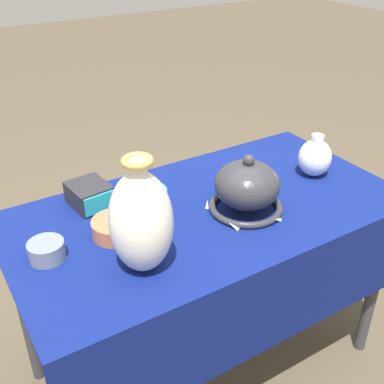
{
  "coord_description": "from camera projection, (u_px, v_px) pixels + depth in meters",
  "views": [
    {
      "loc": [
        -0.74,
        -1.1,
        1.56
      ],
      "look_at": [
        -0.11,
        -0.08,
        0.85
      ],
      "focal_mm": 45.0,
      "sensor_mm": 36.0,
      "label": 1
    }
  ],
  "objects": [
    {
      "name": "jar_round_porcelain",
      "position": [
        315.0,
        157.0,
        1.72
      ],
      "size": [
        0.12,
        0.12,
        0.16
      ],
      "color": "white",
      "rests_on": "display_table"
    },
    {
      "name": "vase_dome_bell",
      "position": [
        247.0,
        188.0,
        1.51
      ],
      "size": [
        0.24,
        0.25,
        0.2
      ],
      "color": "#2D2D33",
      "rests_on": "display_table"
    },
    {
      "name": "display_table",
      "position": [
        211.0,
        231.0,
        1.59
      ],
      "size": [
        1.29,
        0.68,
        0.72
      ],
      "color": "#38383D",
      "rests_on": "ground_plane"
    },
    {
      "name": "mosaic_tile_box",
      "position": [
        90.0,
        195.0,
        1.56
      ],
      "size": [
        0.13,
        0.15,
        0.08
      ],
      "rotation": [
        0.0,
        0.0,
        0.11
      ],
      "color": "#232328",
      "rests_on": "display_table"
    },
    {
      "name": "vase_tall_bulbous",
      "position": [
        141.0,
        221.0,
        1.23
      ],
      "size": [
        0.17,
        0.17,
        0.33
      ],
      "color": "white",
      "rests_on": "display_table"
    },
    {
      "name": "pot_squat_teal",
      "position": [
        146.0,
        200.0,
        1.54
      ],
      "size": [
        0.14,
        0.14,
        0.07
      ],
      "primitive_type": "cylinder",
      "color": "teal",
      "rests_on": "display_table"
    },
    {
      "name": "pot_squat_terracotta",
      "position": [
        116.0,
        228.0,
        1.42
      ],
      "size": [
        0.14,
        0.14,
        0.05
      ],
      "primitive_type": "cylinder",
      "color": "#BC6642",
      "rests_on": "display_table"
    },
    {
      "name": "ground_plane",
      "position": [
        204.0,
        360.0,
        1.93
      ],
      "size": [
        14.0,
        14.0,
        0.0
      ],
      "primitive_type": "plane",
      "color": "#4C4233"
    },
    {
      "name": "pot_squat_slate",
      "position": [
        46.0,
        251.0,
        1.32
      ],
      "size": [
        0.1,
        0.1,
        0.05
      ],
      "primitive_type": "cylinder",
      "color": "slate",
      "rests_on": "display_table"
    }
  ]
}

